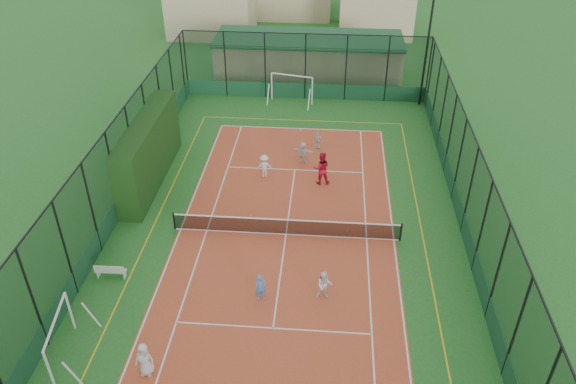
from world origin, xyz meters
name	(u,v)px	position (x,y,z in m)	size (l,w,h in m)	color
ground	(286,234)	(0.00, 0.00, 0.00)	(300.00, 300.00, 0.00)	#216325
court_slab	(286,234)	(0.00, 0.00, 0.01)	(11.17, 23.97, 0.01)	#A53624
tennis_net	(286,226)	(0.00, 0.00, 0.53)	(11.67, 0.12, 1.06)	black
perimeter_fence	(286,194)	(0.00, 0.00, 2.50)	(18.12, 34.12, 5.00)	black
floodlight_ne	(427,51)	(8.60, 16.60, 4.12)	(0.60, 0.26, 8.25)	black
clubhouse	(309,56)	(0.00, 22.00, 1.57)	(15.20, 7.20, 3.15)	tan
hedge_left	(149,151)	(-8.30, 4.70, 1.90)	(1.30, 8.68, 3.80)	black
white_bench	(111,270)	(-7.80, -3.85, 0.40)	(1.42, 0.39, 0.80)	white
futsal_goal_near	(60,339)	(-8.03, -8.54, 1.00)	(0.90, 3.11, 2.00)	white
futsal_goal_far	(292,89)	(-0.95, 16.27, 1.05)	(3.27, 0.95, 2.11)	white
child_near_left	(145,360)	(-4.58, -9.06, 0.77)	(0.74, 0.48, 1.52)	silver
child_near_mid	(261,287)	(-0.71, -4.70, 0.67)	(0.48, 0.32, 1.33)	#4B86D4
child_near_right	(324,285)	(2.07, -4.35, 0.71)	(0.68, 0.53, 1.40)	white
child_far_left	(264,166)	(-1.75, 5.53, 0.72)	(0.92, 0.53, 1.42)	silver
child_far_right	(318,141)	(1.29, 9.15, 0.60)	(0.69, 0.29, 1.18)	silver
child_far_back	(303,152)	(0.43, 7.37, 0.69)	(1.27, 0.40, 1.37)	white
coach	(321,168)	(1.63, 5.06, 1.01)	(0.97, 0.76, 1.99)	red
tennis_balls	(281,222)	(-0.37, 0.98, 0.04)	(5.46, 0.95, 0.07)	#CCE033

